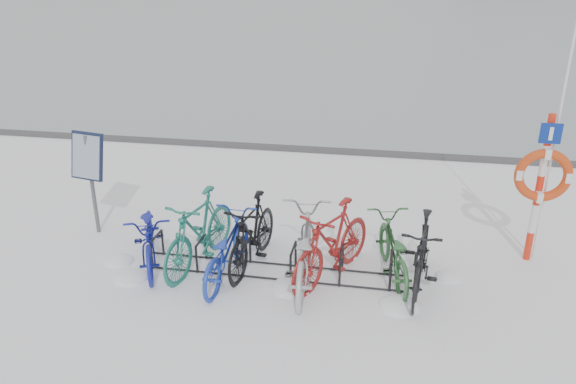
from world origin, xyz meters
name	(u,v)px	position (x,y,z in m)	size (l,w,h in m)	color
ground	(270,272)	(0.00, 0.00, 0.00)	(900.00, 900.00, 0.00)	white
quay_edge	(320,150)	(0.00, 5.90, 0.05)	(400.00, 0.25, 0.10)	#3F3F42
bike_rack	(270,261)	(0.00, 0.00, 0.18)	(4.00, 0.48, 0.46)	black
info_board	(88,162)	(-3.24, 0.78, 1.30)	(0.63, 0.34, 1.80)	#595B5E
lifebuoy_station	(543,175)	(3.94, 1.07, 1.44)	(0.83, 0.23, 4.29)	red
bike_0	(149,234)	(-1.89, -0.04, 0.49)	(0.65, 1.87, 0.98)	navy
bike_1	(199,229)	(-1.12, 0.07, 0.60)	(0.56, 2.00, 1.20)	#1F7161
bike_2	(226,247)	(-0.61, -0.22, 0.49)	(0.65, 1.86, 0.98)	#1D3AB3
bike_3	(252,231)	(-0.31, 0.20, 0.57)	(0.53, 1.88, 1.13)	black
bike_4	(303,247)	(0.54, -0.16, 0.56)	(0.74, 2.12, 1.11)	#A6AAAE
bike_5	(332,241)	(0.93, 0.04, 0.60)	(0.56, 1.99, 1.19)	maroon
bike_6	(393,248)	(1.81, 0.22, 0.47)	(0.63, 1.80, 0.95)	#306635
bike_7	(422,253)	(2.21, -0.05, 0.56)	(0.53, 1.88, 1.13)	black
snow_drifts	(279,279)	(0.17, -0.17, 0.00)	(5.49, 1.84, 0.21)	white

